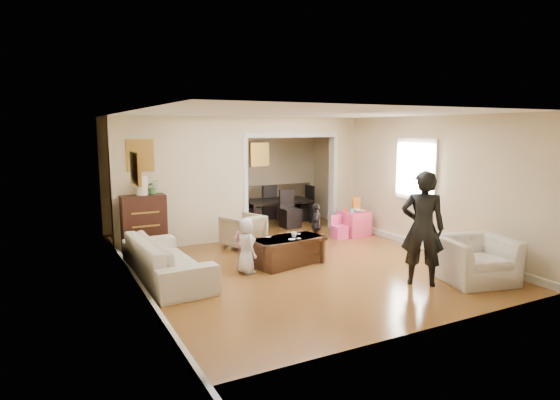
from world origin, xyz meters
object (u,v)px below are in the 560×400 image
dining_table (278,211)px  table_lamp (142,185)px  adult_person (423,228)px  child_toddler (316,225)px  sofa (167,259)px  play_table (354,223)px  armchair_back (243,231)px  coffee_table (288,251)px  coffee_cup (294,235)px  child_kneel_b (244,241)px  child_kneel_a (246,246)px  dresser (144,224)px  cyan_cup (352,210)px  armchair_front (475,260)px

dining_table → table_lamp: bearing=-153.9°
adult_person → child_toddler: size_ratio=1.95×
sofa → play_table: sofa is taller
armchair_back → child_toddler: (1.29, -0.67, 0.12)m
coffee_table → coffee_cup: size_ratio=11.74×
play_table → child_kneel_b: child_kneel_b is taller
play_table → child_kneel_a: child_kneel_a is taller
child_kneel_b → child_kneel_a: bearing=128.1°
dresser → table_lamp: bearing=0.0°
child_kneel_b → cyan_cup: bearing=-106.5°
child_kneel_a → cyan_cup: bearing=-69.9°
child_kneel_a → play_table: bearing=-69.8°
coffee_cup → play_table: bearing=30.0°
armchair_front → coffee_table: size_ratio=0.85×
sofa → table_lamp: 2.04m
adult_person → child_kneel_a: size_ratio=1.91×
play_table → adult_person: 3.37m
sofa → child_toddler: 3.20m
sofa → dining_table: sofa is taller
coffee_table → dining_table: size_ratio=0.76×
sofa → child_toddler: child_toddler is taller
child_toddler → coffee_table: bearing=-17.9°
dresser → coffee_table: 2.85m
coffee_cup → dining_table: size_ratio=0.06×
dining_table → dresser: bearing=-153.9°
dresser → armchair_back: bearing=-15.3°
coffee_table → armchair_front: bearing=-45.6°
sofa → coffee_table: bearing=-96.6°
dining_table → child_toddler: child_toddler is taller
dresser → play_table: 4.49m
sofa → cyan_cup: size_ratio=28.30×
table_lamp → child_toddler: table_lamp is taller
coffee_table → cyan_cup: cyan_cup is taller
sofa → child_kneel_b: 1.40m
armchair_front → child_kneel_b: child_kneel_b is taller
armchair_front → dining_table: (-0.64, 5.46, -0.06)m
coffee_table → sofa: bearing=176.5°
sofa → child_kneel_a: child_kneel_a is taller
sofa → coffee_cup: sofa is taller
cyan_cup → child_toddler: (-1.20, -0.45, -0.13)m
coffee_cup → dining_table: (1.40, 3.33, -0.23)m
dresser → armchair_front: bearing=-44.3°
table_lamp → child_toddler: (3.13, -1.18, -0.85)m
armchair_front → dresser: bearing=149.6°
table_lamp → sofa: bearing=-90.4°
dresser → child_kneel_b: (1.38, -1.63, -0.14)m
armchair_back → cyan_cup: armchair_back is taller
sofa → table_lamp: table_lamp is taller
coffee_cup → play_table: size_ratio=0.19×
dresser → dining_table: dresser is taller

